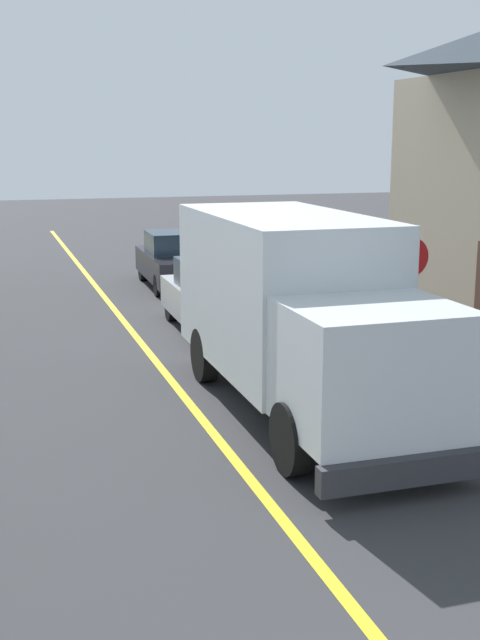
% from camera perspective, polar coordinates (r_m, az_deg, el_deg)
% --- Properties ---
extents(centre_line_yellow, '(0.16, 56.00, 0.01)m').
position_cam_1_polar(centre_line_yellow, '(14.17, -3.67, -5.68)').
color(centre_line_yellow, gold).
rests_on(centre_line_yellow, ground).
extents(box_truck, '(2.42, 7.19, 3.20)m').
position_cam_1_polar(box_truck, '(13.38, 4.00, 1.04)').
color(box_truck, silver).
rests_on(box_truck, ground).
extents(parked_car_near, '(1.88, 4.43, 1.67)m').
position_cam_1_polar(parked_car_near, '(19.09, -1.69, 1.55)').
color(parked_car_near, '#B7B7BC').
rests_on(parked_car_near, ground).
extents(parked_car_mid, '(1.92, 4.45, 1.67)m').
position_cam_1_polar(parked_car_mid, '(24.99, -4.52, 4.13)').
color(parked_car_mid, black).
rests_on(parked_car_mid, ground).
extents(stop_sign, '(0.80, 0.10, 2.65)m').
position_cam_1_polar(stop_sign, '(15.76, 11.75, 2.88)').
color(stop_sign, gray).
rests_on(stop_sign, ground).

